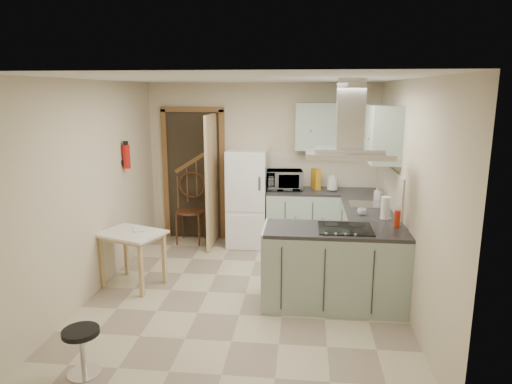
# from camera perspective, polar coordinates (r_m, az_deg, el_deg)

# --- Properties ---
(floor) EXTENTS (4.20, 4.20, 0.00)m
(floor) POSITION_cam_1_polar(r_m,az_deg,el_deg) (5.59, -1.32, -12.58)
(floor) COLOR #BEB493
(floor) RESTS_ON ground
(ceiling) EXTENTS (4.20, 4.20, 0.00)m
(ceiling) POSITION_cam_1_polar(r_m,az_deg,el_deg) (5.06, -1.46, 13.97)
(ceiling) COLOR silver
(ceiling) RESTS_ON back_wall
(back_wall) EXTENTS (3.60, 0.00, 3.60)m
(back_wall) POSITION_cam_1_polar(r_m,az_deg,el_deg) (7.24, 0.76, 3.61)
(back_wall) COLOR beige
(back_wall) RESTS_ON floor
(left_wall) EXTENTS (0.00, 4.20, 4.20)m
(left_wall) POSITION_cam_1_polar(r_m,az_deg,el_deg) (5.70, -19.63, 0.44)
(left_wall) COLOR beige
(left_wall) RESTS_ON floor
(right_wall) EXTENTS (0.00, 4.20, 4.20)m
(right_wall) POSITION_cam_1_polar(r_m,az_deg,el_deg) (5.27, 18.42, -0.42)
(right_wall) COLOR beige
(right_wall) RESTS_ON floor
(doorway) EXTENTS (1.10, 0.12, 2.10)m
(doorway) POSITION_cam_1_polar(r_m,az_deg,el_deg) (7.42, -7.75, 2.15)
(doorway) COLOR brown
(doorway) RESTS_ON floor
(fridge) EXTENTS (0.60, 0.60, 1.50)m
(fridge) POSITION_cam_1_polar(r_m,az_deg,el_deg) (7.06, -1.09, -0.76)
(fridge) COLOR white
(fridge) RESTS_ON floor
(counter_back) EXTENTS (1.08, 0.60, 0.90)m
(counter_back) POSITION_cam_1_polar(r_m,az_deg,el_deg) (7.08, 5.85, -3.28)
(counter_back) COLOR #9EB2A0
(counter_back) RESTS_ON floor
(counter_right) EXTENTS (0.60, 1.95, 0.90)m
(counter_right) POSITION_cam_1_polar(r_m,az_deg,el_deg) (6.49, 13.28, -5.04)
(counter_right) COLOR #9EB2A0
(counter_right) RESTS_ON floor
(splashback) EXTENTS (1.68, 0.02, 0.50)m
(splashback) POSITION_cam_1_polar(r_m,az_deg,el_deg) (7.22, 8.37, 2.64)
(splashback) COLOR beige
(splashback) RESTS_ON counter_back
(wall_cabinet_back) EXTENTS (0.85, 0.35, 0.70)m
(wall_cabinet_back) POSITION_cam_1_polar(r_m,az_deg,el_deg) (6.97, 8.52, 8.09)
(wall_cabinet_back) COLOR #9EB2A0
(wall_cabinet_back) RESTS_ON back_wall
(wall_cabinet_right) EXTENTS (0.35, 0.90, 0.70)m
(wall_cabinet_right) POSITION_cam_1_polar(r_m,az_deg,el_deg) (5.97, 15.47, 7.06)
(wall_cabinet_right) COLOR #9EB2A0
(wall_cabinet_right) RESTS_ON right_wall
(peninsula) EXTENTS (1.55, 0.65, 0.90)m
(peninsula) POSITION_cam_1_polar(r_m,az_deg,el_deg) (5.22, 9.78, -9.27)
(peninsula) COLOR #9EB2A0
(peninsula) RESTS_ON floor
(hob) EXTENTS (0.58, 0.50, 0.01)m
(hob) POSITION_cam_1_polar(r_m,az_deg,el_deg) (5.08, 11.10, -4.50)
(hob) COLOR black
(hob) RESTS_ON peninsula
(extractor_hood) EXTENTS (0.90, 0.55, 0.10)m
(extractor_hood) POSITION_cam_1_polar(r_m,az_deg,el_deg) (4.90, 11.50, 4.64)
(extractor_hood) COLOR silver
(extractor_hood) RESTS_ON ceiling
(sink) EXTENTS (0.45, 0.40, 0.01)m
(sink) POSITION_cam_1_polar(r_m,az_deg,el_deg) (6.20, 13.68, -1.51)
(sink) COLOR silver
(sink) RESTS_ON counter_right
(fire_extinguisher) EXTENTS (0.10, 0.10, 0.32)m
(fire_extinguisher) POSITION_cam_1_polar(r_m,az_deg,el_deg) (6.45, -15.90, 4.27)
(fire_extinguisher) COLOR #B2140F
(fire_extinguisher) RESTS_ON left_wall
(drop_leaf_table) EXTENTS (0.88, 0.77, 0.69)m
(drop_leaf_table) POSITION_cam_1_polar(r_m,az_deg,el_deg) (5.88, -15.11, -8.08)
(drop_leaf_table) COLOR #DEC589
(drop_leaf_table) RESTS_ON floor
(bentwood_chair) EXTENTS (0.46, 0.46, 1.01)m
(bentwood_chair) POSITION_cam_1_polar(r_m,az_deg,el_deg) (7.31, -8.22, -2.39)
(bentwood_chair) COLOR #4D2319
(bentwood_chair) RESTS_ON floor
(stool) EXTENTS (0.41, 0.41, 0.42)m
(stool) POSITION_cam_1_polar(r_m,az_deg,el_deg) (4.36, -20.88, -18.14)
(stool) COLOR black
(stool) RESTS_ON floor
(microwave) EXTENTS (0.57, 0.42, 0.30)m
(microwave) POSITION_cam_1_polar(r_m,az_deg,el_deg) (6.96, 3.57, 1.53)
(microwave) COLOR black
(microwave) RESTS_ON counter_back
(kettle) EXTENTS (0.20, 0.20, 0.24)m
(kettle) POSITION_cam_1_polar(r_m,az_deg,el_deg) (6.95, 9.55, 1.13)
(kettle) COLOR silver
(kettle) RESTS_ON counter_back
(cereal_box) EXTENTS (0.15, 0.22, 0.31)m
(cereal_box) POSITION_cam_1_polar(r_m,az_deg,el_deg) (7.05, 7.48, 1.64)
(cereal_box) COLOR #C48C17
(cereal_box) RESTS_ON counter_back
(soap_bottle) EXTENTS (0.10, 0.10, 0.19)m
(soap_bottle) POSITION_cam_1_polar(r_m,az_deg,el_deg) (6.50, 14.89, -0.15)
(soap_bottle) COLOR #ABA8B4
(soap_bottle) RESTS_ON counter_right
(paper_towel) EXTENTS (0.13, 0.13, 0.28)m
(paper_towel) POSITION_cam_1_polar(r_m,az_deg,el_deg) (5.55, 15.90, -1.88)
(paper_towel) COLOR white
(paper_towel) RESTS_ON counter_right
(cup) EXTENTS (0.14, 0.14, 0.08)m
(cup) POSITION_cam_1_polar(r_m,az_deg,el_deg) (5.66, 13.10, -2.45)
(cup) COLOR silver
(cup) RESTS_ON counter_right
(red_bottle) EXTENTS (0.09, 0.09, 0.19)m
(red_bottle) POSITION_cam_1_polar(r_m,az_deg,el_deg) (5.25, 17.23, -3.24)
(red_bottle) COLOR red
(red_bottle) RESTS_ON peninsula
(book) EXTENTS (0.21, 0.24, 0.09)m
(book) POSITION_cam_1_polar(r_m,az_deg,el_deg) (5.82, -15.12, -4.25)
(book) COLOR #A74237
(book) RESTS_ON drop_leaf_table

